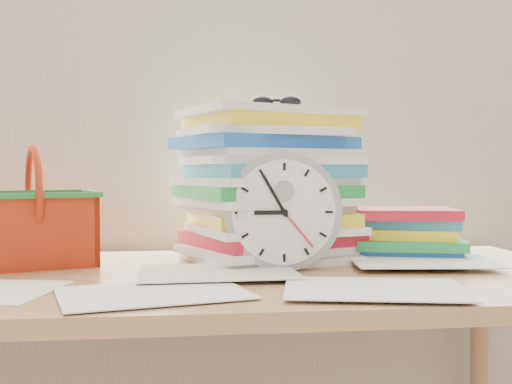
{
  "coord_description": "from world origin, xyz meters",
  "views": [
    {
      "loc": [
        -0.1,
        0.37,
        0.95
      ],
      "look_at": [
        0.04,
        1.6,
        0.91
      ],
      "focal_mm": 45.0,
      "sensor_mm": 36.0,
      "label": 1
    }
  ],
  "objects": [
    {
      "name": "curtain",
      "position": [
        0.0,
        1.98,
        1.3
      ],
      "size": [
        2.4,
        0.01,
        2.5
      ],
      "primitive_type": "cube",
      "color": "beige",
      "rests_on": "room_shell"
    },
    {
      "name": "desk",
      "position": [
        0.0,
        1.6,
        0.68
      ],
      "size": [
        1.4,
        0.7,
        0.75
      ],
      "color": "#A37A4C",
      "rests_on": "ground"
    },
    {
      "name": "paper_stack",
      "position": [
        0.1,
        1.77,
        0.92
      ],
      "size": [
        0.45,
        0.41,
        0.33
      ],
      "primitive_type": null,
      "rotation": [
        0.0,
        0.0,
        0.35
      ],
      "color": "white",
      "rests_on": "desk"
    },
    {
      "name": "clock",
      "position": [
        0.1,
        1.62,
        0.87
      ],
      "size": [
        0.23,
        0.05,
        0.23
      ],
      "primitive_type": "cylinder",
      "rotation": [
        1.57,
        0.0,
        0.0
      ],
      "color": "#93979A",
      "rests_on": "desk"
    },
    {
      "name": "sunglasses",
      "position": [
        0.11,
        1.75,
        1.09
      ],
      "size": [
        0.14,
        0.13,
        0.03
      ],
      "primitive_type": null,
      "rotation": [
        0.0,
        0.0,
        -0.2
      ],
      "color": "black",
      "rests_on": "paper_stack"
    },
    {
      "name": "book_stack",
      "position": [
        0.41,
        1.77,
        0.81
      ],
      "size": [
        0.31,
        0.27,
        0.11
      ],
      "primitive_type": null,
      "rotation": [
        0.0,
        0.0,
        -0.29
      ],
      "color": "white",
      "rests_on": "desk"
    },
    {
      "name": "basket",
      "position": [
        -0.4,
        1.75,
        0.87
      ],
      "size": [
        0.29,
        0.26,
        0.24
      ],
      "primitive_type": null,
      "rotation": [
        0.0,
        0.0,
        0.33
      ],
      "color": "red",
      "rests_on": "desk"
    },
    {
      "name": "scattered_papers",
      "position": [
        0.0,
        1.6,
        0.76
      ],
      "size": [
        1.26,
        0.42,
        0.02
      ],
      "primitive_type": null,
      "color": "white",
      "rests_on": "desk"
    }
  ]
}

